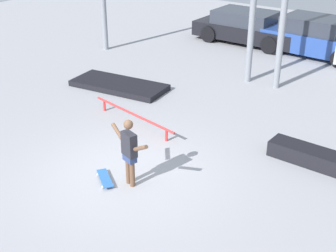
% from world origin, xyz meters
% --- Properties ---
extents(ground_plane, '(36.00, 36.00, 0.00)m').
position_xyz_m(ground_plane, '(0.00, 0.00, 0.00)').
color(ground_plane, '#9E9EA3').
extents(skateboarder, '(1.25, 0.47, 1.49)m').
position_xyz_m(skateboarder, '(0.30, -0.22, 0.83)').
color(skateboarder, brown).
rests_on(skateboarder, ground_plane).
extents(skateboard, '(0.74, 0.61, 0.08)m').
position_xyz_m(skateboard, '(-0.23, -0.44, 0.06)').
color(skateboard, '#2D66B2').
rests_on(skateboard, ground_plane).
extents(grind_box, '(2.81, 0.68, 0.36)m').
position_xyz_m(grind_box, '(3.51, 2.78, 0.18)').
color(grind_box, black).
rests_on(grind_box, ground_plane).
extents(manual_pad, '(3.16, 1.62, 0.18)m').
position_xyz_m(manual_pad, '(-3.53, 3.86, 0.09)').
color(manual_pad, black).
rests_on(manual_pad, ground_plane).
extents(grind_rail, '(3.05, 0.64, 0.34)m').
position_xyz_m(grind_rail, '(-1.47, 2.04, 0.28)').
color(grind_rail, red).
rests_on(grind_rail, ground_plane).
extents(parked_car_black, '(4.42, 2.00, 1.30)m').
position_xyz_m(parked_car_black, '(-2.60, 10.86, 0.63)').
color(parked_car_black, black).
rests_on(parked_car_black, ground_plane).
extents(parked_car_blue, '(4.14, 2.14, 1.44)m').
position_xyz_m(parked_car_blue, '(0.30, 10.80, 0.69)').
color(parked_car_blue, '#284793').
rests_on(parked_car_blue, ground_plane).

